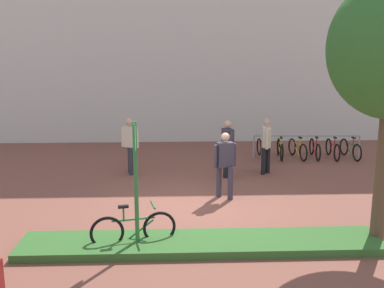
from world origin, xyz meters
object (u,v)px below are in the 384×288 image
bike_at_sign (134,229)px  person_suited_dark (228,145)px  person_shirt_white (266,143)px  person_suited_navy (225,161)px  person_shirt_blue (130,142)px  bollard_steel (263,157)px  bike_rack_cluster (306,148)px  parking_sign_post (136,168)px

bike_at_sign → person_suited_dark: 5.31m
bike_at_sign → person_suited_dark: bearing=63.1°
bike_at_sign → person_shirt_white: size_ratio=0.96×
person_suited_navy → person_shirt_blue: bearing=137.6°
bike_at_sign → bollard_steel: (3.60, 5.34, 0.10)m
bike_at_sign → bike_rack_cluster: (5.45, 6.93, -0.00)m
parking_sign_post → bollard_steel: parking_sign_post is taller
bollard_steel → person_shirt_blue: person_shirt_blue is taller
person_shirt_white → bike_rack_cluster: bearing=46.5°
parking_sign_post → person_shirt_blue: (-0.63, 5.29, -0.64)m
parking_sign_post → person_suited_dark: (2.30, 4.83, -0.64)m
bike_at_sign → bollard_steel: 6.44m
person_suited_navy → person_shirt_blue: size_ratio=1.00×
bike_rack_cluster → bollard_steel: 2.44m
bike_rack_cluster → bike_at_sign: bearing=-128.2°
parking_sign_post → bollard_steel: 6.60m
person_suited_navy → person_shirt_blue: 3.57m
bollard_steel → person_shirt_white: size_ratio=0.52×
person_suited_dark → person_shirt_white: 1.25m
bike_rack_cluster → person_suited_navy: person_suited_navy is taller
parking_sign_post → bike_rack_cluster: size_ratio=0.66×
bike_at_sign → person_shirt_white: 6.18m
person_suited_navy → bollard_steel: bearing=59.5°
bike_at_sign → person_suited_navy: (2.09, 2.76, 0.63)m
parking_sign_post → bollard_steel: bearing=57.2°
parking_sign_post → person_shirt_blue: 5.37m
parking_sign_post → bike_rack_cluster: 8.95m
parking_sign_post → person_suited_dark: parking_sign_post is taller
parking_sign_post → person_shirt_white: 6.24m
bike_rack_cluster → person_suited_dark: 3.84m
person_shirt_blue → person_shirt_white: size_ratio=1.00×
bollard_steel → person_shirt_blue: size_ratio=0.52×
person_suited_dark → person_shirt_blue: (-2.94, 0.47, 0.00)m
person_shirt_blue → bike_at_sign: bearing=-83.9°
bike_rack_cluster → person_suited_navy: (-3.36, -4.17, 0.64)m
bike_at_sign → person_suited_dark: person_suited_dark is taller
bollard_steel → parking_sign_post: bearing=-122.8°
bike_rack_cluster → bollard_steel: bearing=-139.2°
bollard_steel → person_suited_navy: 3.04m
bike_at_sign → person_shirt_blue: 5.24m
bollard_steel → person_suited_dark: (-1.22, -0.63, 0.53)m
bollard_steel → person_suited_navy: person_suited_navy is taller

